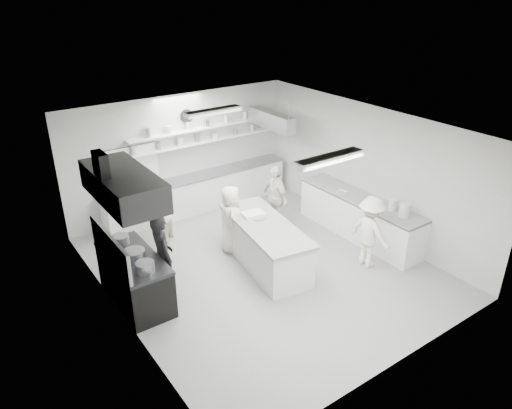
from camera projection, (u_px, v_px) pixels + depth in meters
floor at (262, 267)px, 10.13m from camera, size 6.00×7.00×0.02m
ceiling at (263, 128)px, 8.84m from camera, size 6.00×7.00×0.02m
wall_back at (181, 154)px, 12.07m from camera, size 6.00×0.04×3.00m
wall_front at (404, 286)px, 6.90m from camera, size 6.00×0.04×3.00m
wall_left at (115, 246)px, 7.93m from camera, size 0.04×7.00×3.00m
wall_right at (368, 170)px, 11.05m from camera, size 0.04×7.00×3.00m
stove at (135, 280)px, 8.88m from camera, size 0.80×1.80×0.90m
exhaust_hood at (123, 186)px, 8.07m from camera, size 0.85×2.00×0.50m
back_counter at (199, 193)px, 12.45m from camera, size 5.00×0.60×0.92m
shelf_lower at (207, 141)px, 12.24m from camera, size 4.20×0.26×0.04m
shelf_upper at (207, 127)px, 12.09m from camera, size 4.20×0.26×0.04m
pass_through_window at (132, 167)px, 11.40m from camera, size 1.30×0.04×1.00m
wall_clock at (186, 116)px, 11.74m from camera, size 0.32×0.05×0.32m
right_counter at (359, 217)px, 11.16m from camera, size 0.74×3.30×0.94m
pot_rack at (271, 120)px, 11.96m from camera, size 0.30×1.60×0.40m
light_fixture_front at (330, 159)px, 7.54m from camera, size 1.30×0.25×0.10m
light_fixture_rear at (213, 111)px, 10.20m from camera, size 1.30×0.25×0.10m
prep_island at (265, 245)px, 10.02m from camera, size 1.29×2.58×0.91m
stove_pot at (135, 256)px, 8.54m from camera, size 0.38×0.38×0.24m
cook_stove at (162, 257)px, 8.87m from camera, size 0.45×0.64×1.70m
cook_back at (160, 213)px, 10.79m from camera, size 0.88×0.87×1.43m
cook_island_left at (231, 219)px, 10.44m from camera, size 0.79×0.89×1.52m
cook_island_right at (275, 198)px, 11.37m from camera, size 0.45×0.96×1.59m
cook_right at (371, 232)px, 9.87m from camera, size 0.60×1.02×1.56m
bowl_island_a at (259, 219)px, 10.05m from camera, size 0.28×0.28×0.07m
bowl_island_b at (266, 220)px, 10.02m from camera, size 0.22×0.22×0.06m
bowl_right at (342, 193)px, 11.19m from camera, size 0.31×0.31×0.06m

